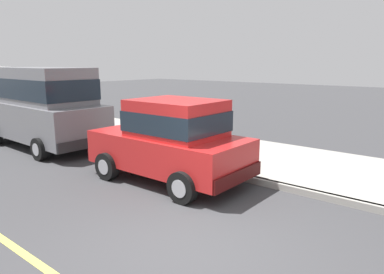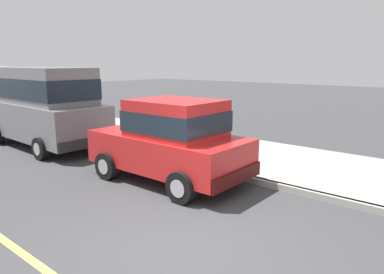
{
  "view_description": "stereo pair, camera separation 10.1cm",
  "coord_description": "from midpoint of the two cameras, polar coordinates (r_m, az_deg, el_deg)",
  "views": [
    {
      "loc": [
        -3.67,
        -3.18,
        2.67
      ],
      "look_at": [
        3.1,
        2.41,
        0.85
      ],
      "focal_mm": 33.67,
      "sensor_mm": 36.0,
      "label": 1
    },
    {
      "loc": [
        -3.61,
        -3.26,
        2.67
      ],
      "look_at": [
        3.1,
        2.41,
        0.85
      ],
      "focal_mm": 33.67,
      "sensor_mm": 36.0,
      "label": 2
    }
  ],
  "objects": [
    {
      "name": "ground_plane",
      "position": [
        5.55,
        -1.15,
        -17.08
      ],
      "size": [
        80.0,
        80.0,
        0.0
      ],
      "primitive_type": "plane",
      "color": "#38383A"
    },
    {
      "name": "dog_grey",
      "position": [
        10.28,
        4.47,
        -0.92
      ],
      "size": [
        0.61,
        0.53,
        0.49
      ],
      "color": "#999691",
      "rests_on": "sidewalk"
    },
    {
      "name": "car_grey_van",
      "position": [
        12.42,
        -22.15,
        4.95
      ],
      "size": [
        2.2,
        4.93,
        2.52
      ],
      "color": "slate",
      "rests_on": "ground"
    },
    {
      "name": "curb",
      "position": [
        8.0,
        14.32,
        -7.65
      ],
      "size": [
        0.16,
        64.0,
        0.14
      ],
      "primitive_type": "cube",
      "color": "gray",
      "rests_on": "ground"
    },
    {
      "name": "sidewalk",
      "position": [
        9.58,
        19.09,
        -4.7
      ],
      "size": [
        3.6,
        64.0,
        0.14
      ],
      "primitive_type": "cube",
      "color": "#99968E",
      "rests_on": "ground"
    },
    {
      "name": "car_red_hatchback",
      "position": [
        8.09,
        -2.96,
        -0.39
      ],
      "size": [
        1.99,
        3.82,
        1.88
      ],
      "color": "red",
      "rests_on": "ground"
    }
  ]
}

